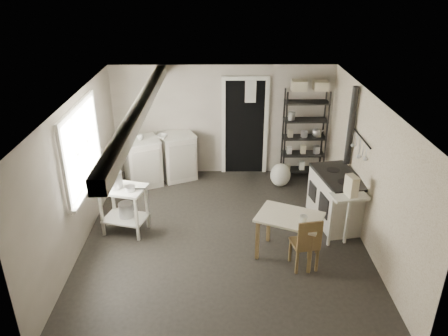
{
  "coord_description": "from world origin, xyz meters",
  "views": [
    {
      "loc": [
        -0.06,
        -6.06,
        4.07
      ],
      "look_at": [
        0.0,
        0.3,
        1.1
      ],
      "focal_mm": 35.0,
      "sensor_mm": 36.0,
      "label": 1
    }
  ],
  "objects_px": {
    "shelf_rack": "(304,133)",
    "chair": "(305,238)",
    "flour_sack": "(280,175)",
    "prep_table": "(125,210)",
    "stove": "(336,199)",
    "work_table": "(288,235)",
    "base_cabinets": "(160,160)",
    "stockpot": "(114,180)"
  },
  "relations": [
    {
      "from": "stockpot",
      "to": "work_table",
      "type": "xyz_separation_m",
      "value": [
        2.72,
        -0.74,
        -0.56
      ]
    },
    {
      "from": "stockpot",
      "to": "flour_sack",
      "type": "xyz_separation_m",
      "value": [
        2.91,
        1.6,
        -0.7
      ]
    },
    {
      "from": "stockpot",
      "to": "chair",
      "type": "distance_m",
      "value": 3.11
    },
    {
      "from": "stove",
      "to": "work_table",
      "type": "relative_size",
      "value": 1.22
    },
    {
      "from": "work_table",
      "to": "flour_sack",
      "type": "height_order",
      "value": "work_table"
    },
    {
      "from": "chair",
      "to": "prep_table",
      "type": "bearing_deg",
      "value": 150.72
    },
    {
      "from": "stockpot",
      "to": "shelf_rack",
      "type": "distance_m",
      "value": 4.02
    },
    {
      "from": "base_cabinets",
      "to": "chair",
      "type": "bearing_deg",
      "value": -73.42
    },
    {
      "from": "base_cabinets",
      "to": "flour_sack",
      "type": "height_order",
      "value": "base_cabinets"
    },
    {
      "from": "base_cabinets",
      "to": "flour_sack",
      "type": "bearing_deg",
      "value": -30.35
    },
    {
      "from": "shelf_rack",
      "to": "base_cabinets",
      "type": "bearing_deg",
      "value": -176.48
    },
    {
      "from": "shelf_rack",
      "to": "chair",
      "type": "distance_m",
      "value": 3.18
    },
    {
      "from": "work_table",
      "to": "chair",
      "type": "relative_size",
      "value": 1.08
    },
    {
      "from": "shelf_rack",
      "to": "flour_sack",
      "type": "bearing_deg",
      "value": -136.2
    },
    {
      "from": "shelf_rack",
      "to": "prep_table",
      "type": "bearing_deg",
      "value": -147.98
    },
    {
      "from": "stockpot",
      "to": "work_table",
      "type": "distance_m",
      "value": 2.88
    },
    {
      "from": "shelf_rack",
      "to": "stove",
      "type": "distance_m",
      "value": 1.95
    },
    {
      "from": "prep_table",
      "to": "base_cabinets",
      "type": "distance_m",
      "value": 1.94
    },
    {
      "from": "stockpot",
      "to": "stove",
      "type": "bearing_deg",
      "value": 3.92
    },
    {
      "from": "stockpot",
      "to": "stove",
      "type": "height_order",
      "value": "stockpot"
    },
    {
      "from": "shelf_rack",
      "to": "chair",
      "type": "height_order",
      "value": "shelf_rack"
    },
    {
      "from": "prep_table",
      "to": "chair",
      "type": "bearing_deg",
      "value": -19.09
    },
    {
      "from": "prep_table",
      "to": "stove",
      "type": "distance_m",
      "value": 3.57
    },
    {
      "from": "stockpot",
      "to": "stove",
      "type": "distance_m",
      "value": 3.72
    },
    {
      "from": "chair",
      "to": "flour_sack",
      "type": "xyz_separation_m",
      "value": [
        -0.01,
        2.59,
        -0.24
      ]
    },
    {
      "from": "stockpot",
      "to": "flour_sack",
      "type": "relative_size",
      "value": 0.58
    },
    {
      "from": "work_table",
      "to": "prep_table",
      "type": "bearing_deg",
      "value": 164.72
    },
    {
      "from": "stove",
      "to": "flour_sack",
      "type": "bearing_deg",
      "value": 109.88
    },
    {
      "from": "prep_table",
      "to": "work_table",
      "type": "bearing_deg",
      "value": -15.28
    },
    {
      "from": "prep_table",
      "to": "base_cabinets",
      "type": "xyz_separation_m",
      "value": [
        0.36,
        1.91,
        0.06
      ]
    },
    {
      "from": "stockpot",
      "to": "work_table",
      "type": "relative_size",
      "value": 0.31
    },
    {
      "from": "stockpot",
      "to": "chair",
      "type": "xyz_separation_m",
      "value": [
        2.92,
        -0.99,
        -0.45
      ]
    },
    {
      "from": "chair",
      "to": "work_table",
      "type": "bearing_deg",
      "value": 116.83
    },
    {
      "from": "stockpot",
      "to": "chair",
      "type": "height_order",
      "value": "stockpot"
    },
    {
      "from": "stove",
      "to": "shelf_rack",
      "type": "bearing_deg",
      "value": 87.87
    },
    {
      "from": "prep_table",
      "to": "flour_sack",
      "type": "height_order",
      "value": "prep_table"
    },
    {
      "from": "stockpot",
      "to": "stove",
      "type": "relative_size",
      "value": 0.25
    },
    {
      "from": "flour_sack",
      "to": "chair",
      "type": "bearing_deg",
      "value": -89.8
    },
    {
      "from": "shelf_rack",
      "to": "flour_sack",
      "type": "relative_size",
      "value": 3.79
    },
    {
      "from": "prep_table",
      "to": "work_table",
      "type": "distance_m",
      "value": 2.7
    },
    {
      "from": "shelf_rack",
      "to": "flour_sack",
      "type": "xyz_separation_m",
      "value": [
        -0.52,
        -0.51,
        -0.71
      ]
    },
    {
      "from": "chair",
      "to": "flour_sack",
      "type": "bearing_deg",
      "value": 80.01
    }
  ]
}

